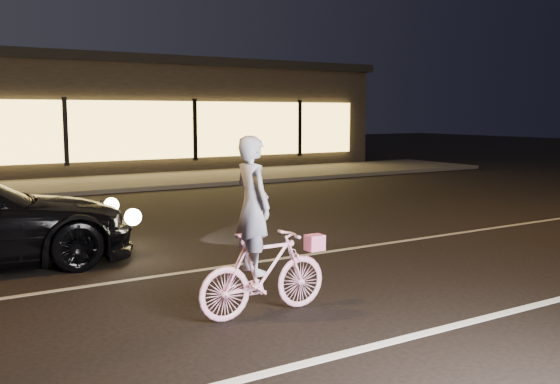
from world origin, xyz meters
TOP-DOWN VIEW (x-y plane):
  - ground at (0.00, 0.00)m, footprint 90.00×90.00m
  - lane_stripe_near at (0.00, -1.50)m, footprint 60.00×0.12m
  - lane_stripe_far at (0.00, 2.00)m, footprint 60.00×0.10m
  - sidewalk at (0.00, 13.00)m, footprint 30.00×4.00m
  - storefront at (0.00, 18.97)m, footprint 25.40×8.42m
  - cyclist at (-1.40, -0.14)m, footprint 1.55×0.54m

SIDE VIEW (x-z plane):
  - ground at x=0.00m, z-range 0.00..0.00m
  - lane_stripe_near at x=0.00m, z-range 0.00..0.01m
  - lane_stripe_far at x=0.00m, z-range 0.00..0.01m
  - sidewalk at x=0.00m, z-range 0.00..0.12m
  - cyclist at x=-1.40m, z-range -0.28..1.67m
  - storefront at x=0.00m, z-range 0.05..4.25m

